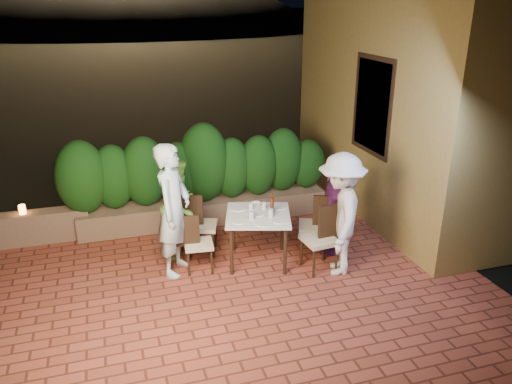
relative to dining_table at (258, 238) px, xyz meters
name	(u,v)px	position (x,y,z in m)	size (l,w,h in m)	color
ground	(227,293)	(-0.63, -0.67, -0.40)	(400.00, 400.00, 0.00)	black
terrace_floor	(219,278)	(-0.63, -0.17, -0.45)	(7.00, 6.00, 0.15)	brown
building_wall	(403,68)	(2.97, 1.33, 2.12)	(1.60, 5.00, 5.00)	olive
window_pane	(374,106)	(2.19, 0.83, 1.62)	(0.08, 1.00, 1.40)	black
window_frame	(373,106)	(2.18, 0.83, 1.62)	(0.06, 1.15, 1.55)	black
planter	(206,210)	(-0.43, 1.63, -0.17)	(4.20, 0.55, 0.40)	brown
hedge	(204,169)	(-0.43, 1.63, 0.57)	(4.00, 0.70, 1.10)	#123C10
parapet	(15,230)	(-3.43, 1.63, -0.12)	(2.20, 0.30, 0.50)	brown
hill	(126,64)	(1.37, 59.33, -4.38)	(52.00, 40.00, 22.00)	black
dining_table	(258,238)	(0.00, 0.00, 0.00)	(0.89, 0.89, 0.75)	white
plate_nw	(239,221)	(-0.32, -0.16, 0.38)	(0.20, 0.20, 0.01)	white
plate_sw	(238,208)	(-0.22, 0.28, 0.38)	(0.24, 0.24, 0.01)	white
plate_ne	(280,220)	(0.22, -0.29, 0.38)	(0.24, 0.24, 0.01)	white
plate_se	(278,207)	(0.36, 0.15, 0.38)	(0.22, 0.22, 0.01)	white
plate_centre	(257,214)	(-0.01, 0.02, 0.38)	(0.22, 0.22, 0.01)	white
plate_front	(264,224)	(-0.02, -0.33, 0.38)	(0.22, 0.22, 0.01)	white
glass_nw	(251,216)	(-0.14, -0.14, 0.43)	(0.07, 0.07, 0.11)	silver
glass_sw	(251,206)	(-0.04, 0.20, 0.43)	(0.06, 0.06, 0.11)	silver
glass_ne	(271,213)	(0.14, -0.14, 0.43)	(0.07, 0.07, 0.12)	silver
glass_se	(264,206)	(0.14, 0.15, 0.43)	(0.06, 0.06, 0.11)	silver
beer_bottle	(272,203)	(0.21, 0.00, 0.52)	(0.06, 0.06, 0.29)	#4A210C
bowl	(256,204)	(0.07, 0.33, 0.39)	(0.15, 0.15, 0.04)	white
chair_left_front	(199,243)	(-0.86, 0.02, 0.04)	(0.39, 0.39, 0.84)	black
chair_left_back	(202,224)	(-0.71, 0.51, 0.09)	(0.43, 0.43, 0.92)	black
chair_right_front	(320,238)	(0.76, -0.45, 0.10)	(0.44, 0.44, 0.95)	black
chair_right_back	(314,225)	(0.86, 0.01, 0.09)	(0.43, 0.43, 0.93)	black
diner_blue	(173,210)	(-1.17, 0.08, 0.55)	(0.68, 0.44, 1.86)	#C0E3F6
diner_green	(179,206)	(-1.01, 0.63, 0.37)	(0.72, 0.56, 1.48)	#8BCC40
diner_white	(340,215)	(0.99, -0.58, 0.49)	(1.11, 0.64, 1.72)	silver
diner_purple	(334,206)	(1.16, -0.02, 0.37)	(0.87, 0.36, 1.49)	#65236A
parapet_lamp	(22,209)	(-3.28, 1.63, 0.20)	(0.10, 0.10, 0.14)	orange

